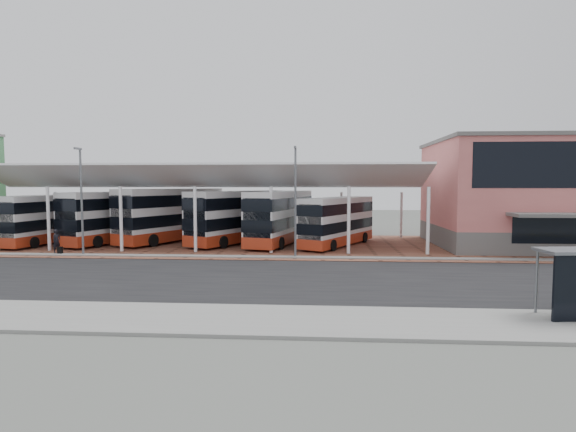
% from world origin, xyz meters
% --- Properties ---
extents(ground, '(140.00, 140.00, 0.00)m').
position_xyz_m(ground, '(0.00, 0.00, 0.00)').
color(ground, '#4F534D').
extents(road, '(120.00, 14.00, 0.02)m').
position_xyz_m(road, '(0.00, -1.00, 0.01)').
color(road, black).
rests_on(road, ground).
extents(forecourt, '(72.00, 16.00, 0.06)m').
position_xyz_m(forecourt, '(2.00, 13.00, 0.03)').
color(forecourt, brown).
rests_on(forecourt, ground).
extents(sidewalk, '(120.00, 4.00, 0.14)m').
position_xyz_m(sidewalk, '(0.00, -9.00, 0.07)').
color(sidewalk, slate).
rests_on(sidewalk, ground).
extents(north_kerb, '(120.00, 0.80, 0.14)m').
position_xyz_m(north_kerb, '(0.00, 6.20, 0.07)').
color(north_kerb, slate).
rests_on(north_kerb, ground).
extents(yellow_line_near, '(120.00, 0.12, 0.01)m').
position_xyz_m(yellow_line_near, '(0.00, -7.00, 0.03)').
color(yellow_line_near, '#E0CE00').
rests_on(yellow_line_near, road).
extents(yellow_line_far, '(120.00, 0.12, 0.01)m').
position_xyz_m(yellow_line_far, '(0.00, -6.70, 0.03)').
color(yellow_line_far, '#E0CE00').
rests_on(yellow_line_far, road).
extents(canopy, '(37.00, 11.63, 7.07)m').
position_xyz_m(canopy, '(-6.00, 13.94, 5.80)').
color(canopy, white).
rests_on(canopy, ground).
extents(terminal, '(18.40, 14.40, 9.25)m').
position_xyz_m(terminal, '(23.00, 13.92, 4.66)').
color(terminal, '#5E5B59').
rests_on(terminal, ground).
extents(lamp_west, '(0.16, 0.90, 8.07)m').
position_xyz_m(lamp_west, '(-14.00, 6.27, 4.36)').
color(lamp_west, slate).
rests_on(lamp_west, ground).
extents(lamp_east, '(0.16, 0.90, 8.07)m').
position_xyz_m(lamp_east, '(2.00, 6.27, 4.36)').
color(lamp_east, slate).
rests_on(lamp_east, ground).
extents(bus_0, '(4.05, 10.81, 4.35)m').
position_xyz_m(bus_0, '(-20.66, 13.07, 2.22)').
color(bus_0, silver).
rests_on(bus_0, forecourt).
extents(bus_1, '(6.18, 11.50, 4.65)m').
position_xyz_m(bus_1, '(-14.90, 14.02, 2.37)').
color(bus_1, silver).
rests_on(bus_1, forecourt).
extents(bus_2, '(7.55, 11.98, 4.92)m').
position_xyz_m(bus_2, '(-10.03, 15.06, 2.50)').
color(bus_2, silver).
rests_on(bus_2, forecourt).
extents(bus_3, '(7.61, 11.39, 4.72)m').
position_xyz_m(bus_3, '(-3.72, 14.38, 2.41)').
color(bus_3, silver).
rests_on(bus_3, forecourt).
extents(bus_4, '(5.43, 11.71, 4.70)m').
position_xyz_m(bus_4, '(0.28, 14.03, 2.40)').
color(bus_4, silver).
rests_on(bus_4, forecourt).
extents(bus_5, '(6.90, 10.05, 4.19)m').
position_xyz_m(bus_5, '(5.36, 13.00, 2.14)').
color(bus_5, silver).
rests_on(bus_5, forecourt).
extents(pedestrian, '(0.62, 0.77, 1.85)m').
position_xyz_m(pedestrian, '(-16.54, 7.09, 0.98)').
color(pedestrian, black).
rests_on(pedestrian, forecourt).
extents(suitcase, '(0.35, 0.25, 0.59)m').
position_xyz_m(suitcase, '(-15.92, 6.48, 0.36)').
color(suitcase, black).
rests_on(suitcase, forecourt).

